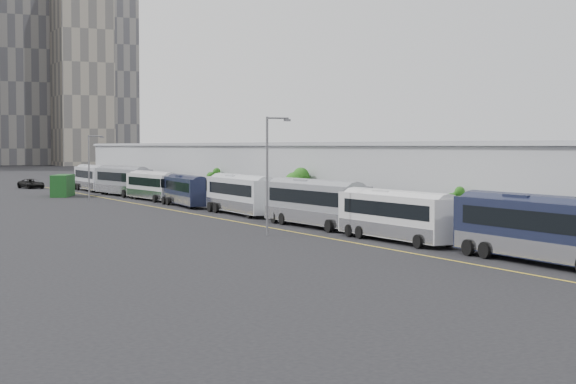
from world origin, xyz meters
TOP-DOWN VIEW (x-y plane):
  - sidewalk at (9.00, 55.00)m, footprint 10.00×170.00m
  - lane_line at (-1.50, 55.00)m, footprint 0.12×160.00m
  - depot at (12.99, 55.00)m, footprint 12.45×160.40m
  - bus_1 at (2.19, 18.70)m, footprint 3.02×13.61m
  - bus_2 at (1.66, 33.22)m, footprint 2.79×12.48m
  - bus_3 at (2.14, 46.66)m, footprint 3.13×13.70m
  - bus_4 at (2.44, 62.90)m, footprint 3.32×13.58m
  - bus_5 at (2.08, 77.44)m, footprint 3.61×12.23m
  - bus_6 at (2.35, 90.48)m, footprint 3.14×12.53m
  - bus_7 at (2.20, 102.89)m, footprint 4.16×14.07m
  - bus_8 at (2.10, 118.62)m, footprint 3.16×13.46m
  - tree_1 at (6.26, 32.88)m, footprint 1.08×1.08m
  - tree_2 at (5.66, 57.11)m, footprint 2.28×2.28m
  - tree_3 at (6.16, 79.65)m, footprint 1.28×1.28m
  - street_lamp_near at (-4.48, 41.63)m, footprint 2.04×0.22m
  - street_lamp_far at (-4.76, 93.40)m, footprint 2.04×0.22m
  - shipping_container at (-5.53, 105.09)m, footprint 4.70×7.17m
  - suv at (-4.47, 131.28)m, footprint 3.86×6.02m

SIDE VIEW (x-z plane):
  - lane_line at x=-1.50m, z-range 0.00..0.02m
  - sidewalk at x=9.00m, z-range 0.00..0.12m
  - suv at x=-4.47m, z-range 0.00..1.54m
  - shipping_container at x=-5.53m, z-range 0.00..2.93m
  - bus_5 at x=2.08m, z-range -0.28..3.25m
  - bus_6 at x=2.35m, z-range -0.28..3.35m
  - bus_2 at x=1.66m, z-range -0.28..3.35m
  - bus_8 at x=2.10m, z-range -0.30..3.61m
  - bus_4 at x=2.44m, z-range -0.31..3.63m
  - bus_1 at x=2.19m, z-range -0.31..3.66m
  - bus_3 at x=2.14m, z-range -0.31..3.67m
  - bus_7 at x=2.20m, z-range -0.31..3.74m
  - tree_1 at x=6.26m, z-range 1.03..4.36m
  - tree_3 at x=6.16m, z-range 1.17..4.94m
  - tree_2 at x=5.66m, z-range 1.13..5.71m
  - depot at x=12.99m, z-range -0.09..7.11m
  - street_lamp_far at x=-4.76m, z-range 0.68..8.82m
  - street_lamp_near at x=-4.48m, z-range 0.69..9.76m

